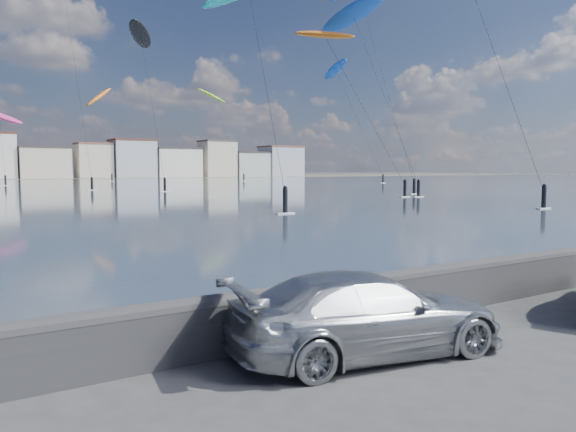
{
  "coord_description": "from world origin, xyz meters",
  "views": [
    {
      "loc": [
        -5.27,
        -5.79,
        3.19
      ],
      "look_at": [
        1.0,
        4.0,
        2.2
      ],
      "focal_mm": 35.0,
      "sensor_mm": 36.0,
      "label": 1
    }
  ],
  "objects": [
    {
      "name": "ground",
      "position": [
        0.0,
        0.0,
        0.0
      ],
      "size": [
        700.0,
        700.0,
        0.0
      ],
      "primitive_type": "plane",
      "color": "#333335",
      "rests_on": "ground"
    },
    {
      "name": "seawall",
      "position": [
        0.0,
        2.7,
        0.58
      ],
      "size": [
        400.0,
        0.36,
        1.08
      ],
      "color": "#28282B",
      "rests_on": "ground"
    },
    {
      "name": "car_silver",
      "position": [
        0.94,
        1.39,
        0.71
      ],
      "size": [
        5.16,
        2.78,
        1.42
      ],
      "primitive_type": "imported",
      "rotation": [
        0.0,
        0.0,
        1.4
      ],
      "color": "#B2B5B9",
      "rests_on": "ground"
    },
    {
      "name": "kitesurfer_0",
      "position": [
        41.08,
        51.29,
        22.58
      ],
      "size": [
        5.1,
        17.6,
        25.28
      ],
      "color": "blue",
      "rests_on": "ground"
    },
    {
      "name": "kitesurfer_1",
      "position": [
        38.35,
        53.51,
        20.0
      ],
      "size": [
        6.21,
        18.7,
        21.71
      ],
      "color": "orange",
      "rests_on": "ground"
    },
    {
      "name": "kitesurfer_6",
      "position": [
        31.7,
        140.17,
        20.95
      ],
      "size": [
        9.31,
        10.97,
        24.8
      ],
      "color": "orange",
      "rests_on": "ground"
    },
    {
      "name": "kitesurfer_8",
      "position": [
        58.36,
        130.83,
        21.94
      ],
      "size": [
        7.68,
        15.34,
        24.6
      ],
      "color": "#8CD826",
      "rests_on": "ground"
    },
    {
      "name": "kitesurfer_9",
      "position": [
        23.05,
        80.37,
        23.42
      ],
      "size": [
        7.11,
        17.29,
        25.31
      ],
      "color": "black",
      "rests_on": "ground"
    },
    {
      "name": "kitesurfer_12",
      "position": [
        74.4,
        98.23,
        25.41
      ],
      "size": [
        5.89,
        16.6,
        28.36
      ],
      "color": "blue",
      "rests_on": "ground"
    },
    {
      "name": "kitesurfer_16",
      "position": [
        7.47,
        122.95,
        13.7
      ],
      "size": [
        9.84,
        18.1,
        16.11
      ],
      "color": "#E5338C",
      "rests_on": "ground"
    }
  ]
}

